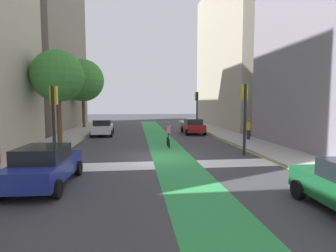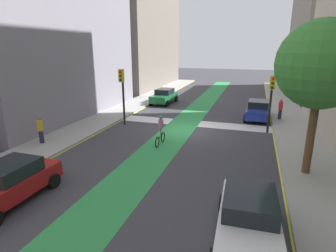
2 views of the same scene
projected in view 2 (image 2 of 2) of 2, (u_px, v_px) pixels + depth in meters
The scene contains 17 objects.
ground_plane at pixel (188, 130), 20.26m from camera, with size 120.00×120.00×0.00m, color #38383D.
bike_lane_paint at pixel (178, 129), 20.48m from camera, with size 2.40×60.00×0.01m, color #2D8C47.
crosswalk_band at pixel (194, 123), 22.09m from camera, with size 12.00×1.80×0.01m, color silver.
sidewalk_left at pixel (299, 139), 18.08m from camera, with size 3.00×60.00×0.15m, color #9E9E99.
curb_stripe_left at pixel (274, 138), 18.53m from camera, with size 0.16×60.00×0.01m, color yellow.
sidewalk_right at pixel (99, 121), 22.40m from camera, with size 3.00×60.00×0.15m, color #9E9E99.
curb_stripe_right at pixel (115, 124), 21.99m from camera, with size 0.16×60.00×0.01m, color yellow.
traffic_signal_near_right at pixel (122, 86), 20.87m from camera, with size 0.35×0.52×4.33m.
traffic_signal_near_left at pixel (271, 93), 18.83m from camera, with size 0.35×0.52×4.06m.
car_red_right_far at pixel (8, 183), 10.77m from camera, with size 2.06×4.22×1.57m.
car_blue_left_near at pixel (258, 110), 23.19m from camera, with size 2.15×4.26×1.57m.
car_white_left_far at pixel (249, 218), 8.52m from camera, with size 2.14×4.26×1.57m.
car_green_right_near at pixel (164, 96), 29.68m from camera, with size 2.19×4.28×1.57m.
cyclist_in_lane at pixel (161, 129), 17.11m from camera, with size 0.32×1.73×1.86m.
pedestrian_sidewalk_right_a at pixel (40, 129), 16.98m from camera, with size 0.34×0.34×1.70m.
pedestrian_sidewalk_left_a at pixel (280, 109), 22.60m from camera, with size 0.34×0.34×1.67m.
street_tree_near at pixel (322, 65), 11.76m from camera, with size 3.86×3.86×6.98m.
Camera 2 is at (-4.40, 18.93, 5.94)m, focal length 29.31 mm.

